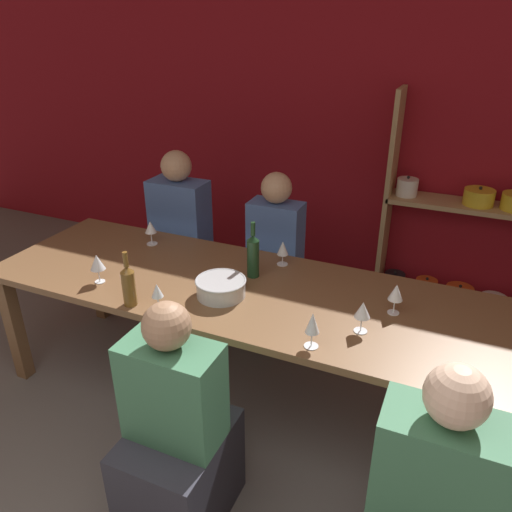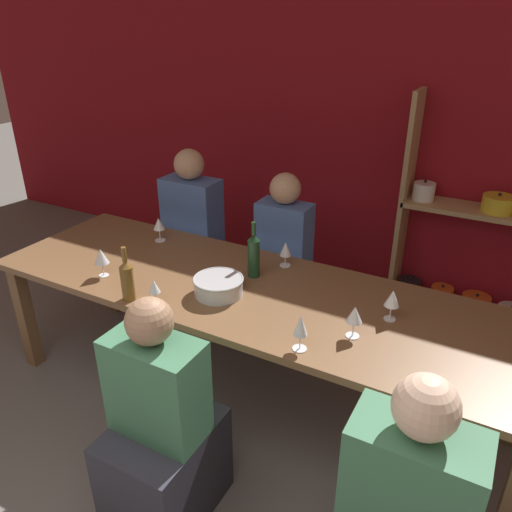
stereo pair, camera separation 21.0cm
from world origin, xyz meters
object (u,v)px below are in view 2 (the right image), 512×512
object	(u,v)px
wine_glass_empty_a	(354,315)
wine_glass_empty_b	(392,299)
person_near_b	(163,441)
wine_bottle_green	(127,279)
wine_bottle_dark	(254,255)
wine_glass_white_a	(154,287)
mixing_bowl	(218,285)
wine_glass_red_a	(301,327)
wine_glass_empty_c	(159,224)
dining_table	(247,299)
person_far_a	(194,251)
wine_glass_red_b	(101,257)
wine_glass_red_c	(286,250)
person_far_b	(283,275)
shelf_unit	(492,249)

from	to	relation	value
wine_glass_empty_a	wine_glass_empty_b	world-z (taller)	wine_glass_empty_b
person_near_b	wine_bottle_green	bearing A→B (deg)	140.36
wine_bottle_dark	wine_glass_white_a	world-z (taller)	wine_bottle_dark
mixing_bowl	wine_glass_red_a	distance (m)	0.63
mixing_bowl	wine_glass_red_a	size ratio (longest dim) A/B	1.54
wine_glass_empty_c	wine_glass_empty_b	bearing A→B (deg)	-7.58
dining_table	person_far_a	size ratio (longest dim) A/B	2.38
wine_glass_empty_c	person_near_b	bearing A→B (deg)	-52.34
wine_bottle_dark	dining_table	bearing A→B (deg)	-75.88
wine_glass_red_b	wine_glass_empty_a	xyz separation A→B (m)	(1.45, 0.11, -0.00)
wine_glass_red_b	person_near_b	world-z (taller)	person_near_b
wine_glass_red_c	person_near_b	size ratio (longest dim) A/B	0.13
person_near_b	person_far_b	distance (m)	1.63
shelf_unit	wine_glass_red_a	size ratio (longest dim) A/B	9.40
wine_glass_red_a	wine_glass_white_a	bearing A→B (deg)	179.84
shelf_unit	person_near_b	world-z (taller)	shelf_unit
wine_glass_red_c	shelf_unit	bearing A→B (deg)	51.64
wine_bottle_green	person_far_a	bearing A→B (deg)	110.27
wine_glass_red_a	wine_glass_red_b	bearing A→B (deg)	175.57
wine_glass_red_a	wine_glass_empty_a	bearing A→B (deg)	49.82
wine_glass_white_a	dining_table	bearing A→B (deg)	47.76
wine_glass_red_c	wine_glass_empty_c	bearing A→B (deg)	-175.59
shelf_unit	wine_bottle_green	world-z (taller)	shelf_unit
wine_bottle_dark	wine_glass_red_c	world-z (taller)	wine_bottle_dark
dining_table	wine_glass_empty_a	xyz separation A→B (m)	(0.66, -0.17, 0.19)
wine_glass_empty_a	person_far_a	distance (m)	1.90
wine_bottle_dark	wine_glass_white_a	size ratio (longest dim) A/B	2.41
person_far_a	wine_glass_red_a	bearing A→B (deg)	140.53
person_near_b	mixing_bowl	bearing A→B (deg)	101.02
mixing_bowl	wine_glass_empty_a	xyz separation A→B (m)	(0.76, -0.03, 0.06)
person_near_b	wine_glass_red_b	bearing A→B (deg)	145.94
person_far_b	wine_glass_white_a	bearing A→B (deg)	80.90
wine_glass_white_a	wine_glass_red_c	bearing A→B (deg)	60.43
person_far_a	person_near_b	bearing A→B (deg)	120.66
shelf_unit	wine_glass_empty_a	size ratio (longest dim) A/B	10.42
wine_bottle_green	wine_glass_empty_b	xyz separation A→B (m)	(1.26, 0.46, -0.00)
wine_bottle_dark	person_far_a	world-z (taller)	person_far_a
wine_bottle_green	wine_glass_empty_a	world-z (taller)	wine_bottle_green
dining_table	shelf_unit	bearing A→B (deg)	56.18
shelf_unit	wine_glass_red_c	size ratio (longest dim) A/B	11.01
wine_glass_red_a	wine_glass_white_a	distance (m)	0.82
wine_glass_empty_c	mixing_bowl	bearing A→B (deg)	-29.48
wine_bottle_dark	wine_glass_red_c	size ratio (longest dim) A/B	2.19
wine_bottle_dark	wine_glass_red_c	distance (m)	0.23
person_far_b	wine_glass_red_a	bearing A→B (deg)	118.76
wine_glass_empty_a	person_near_b	distance (m)	1.03
wine_glass_red_c	person_far_a	bearing A→B (deg)	155.92
wine_glass_white_a	shelf_unit	bearing A→B (deg)	54.50
wine_glass_empty_a	wine_bottle_dark	bearing A→B (deg)	156.45
wine_glass_empty_a	wine_glass_red_c	world-z (taller)	wine_glass_empty_a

